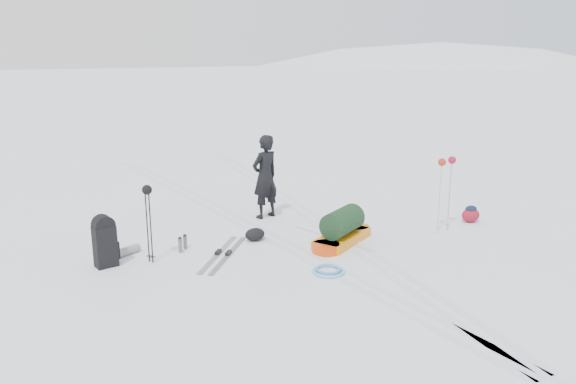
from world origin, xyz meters
name	(u,v)px	position (x,y,z in m)	size (l,w,h in m)	color
ground	(286,246)	(0.00, 0.00, 0.00)	(200.00, 200.00, 0.00)	white
snow_hill_backdrop	(349,377)	(62.69, 84.02, -69.02)	(359.50, 192.00, 162.45)	white
ski_tracks	(292,227)	(0.61, 0.88, 0.00)	(3.38, 17.97, 0.01)	silver
skier	(265,177)	(0.47, 1.74, 0.85)	(0.62, 0.41, 1.71)	black
pulk_sled	(342,230)	(0.95, -0.34, 0.24)	(1.68, 1.19, 0.63)	orange
expedition_rucksack	(108,242)	(-2.90, 0.60, 0.39)	(0.83, 0.65, 0.85)	black
ski_poles_black	(147,199)	(-2.28, 0.39, 1.05)	(0.16, 0.17, 1.29)	black
ski_poles_silver	(446,170)	(2.98, -0.74, 1.20)	(0.45, 0.20, 1.43)	silver
touring_skis_grey	(223,254)	(-1.13, 0.13, 0.01)	(1.39, 1.55, 0.07)	gray
touring_skis_white	(337,237)	(1.02, -0.08, 0.02)	(0.72, 1.88, 0.07)	silver
rope_coil	(328,271)	(-0.01, -1.38, 0.03)	(0.54, 0.54, 0.06)	#5CBEE0
small_daypack	(471,214)	(3.91, -0.55, 0.16)	(0.42, 0.33, 0.34)	maroon
thermos_pair	(183,243)	(-1.66, 0.67, 0.13)	(0.21, 0.22, 0.27)	slate
stuff_sack	(255,234)	(-0.35, 0.53, 0.12)	(0.39, 0.30, 0.23)	black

